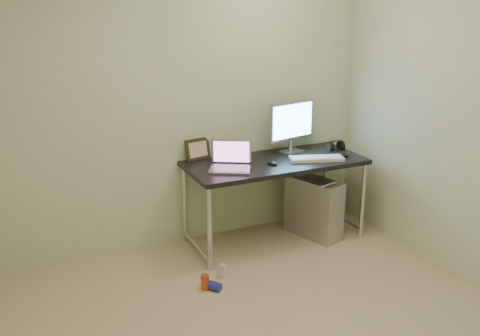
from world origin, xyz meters
name	(u,v)px	position (x,y,z in m)	size (l,w,h in m)	color
wall_back	(179,104)	(0.00, 1.75, 1.25)	(3.50, 0.02, 2.50)	beige
desk	(275,169)	(0.75, 1.41, 0.67)	(1.57, 0.69, 0.75)	black
tower_computer	(314,207)	(1.12, 1.33, 0.27)	(0.38, 0.57, 0.58)	#B2B2B7
cable_a	(289,183)	(1.07, 1.70, 0.40)	(0.01, 0.01, 0.70)	black
cable_b	(298,184)	(1.16, 1.68, 0.38)	(0.01, 0.01, 0.72)	black
can_red	(205,282)	(-0.14, 0.84, 0.06)	(0.06, 0.06, 0.12)	red
can_white	(223,271)	(0.05, 0.95, 0.06)	(0.06, 0.06, 0.11)	silver
can_blue	(213,286)	(-0.09, 0.81, 0.03)	(0.07, 0.07, 0.13)	#1F27A1
laptop	(231,162)	(0.30, 1.36, 0.80)	(0.43, 0.40, 0.23)	#A0A0A6
monitor	(292,123)	(1.01, 1.58, 1.02)	(0.50, 0.18, 0.47)	#A0A0A6
keyboard	(316,159)	(1.08, 1.27, 0.76)	(0.47, 0.15, 0.03)	silver
mouse_right	(343,154)	(1.37, 1.27, 0.77)	(0.07, 0.11, 0.04)	black
mouse_left	(272,163)	(0.67, 1.31, 0.77)	(0.07, 0.11, 0.04)	black
headphones	(335,146)	(1.43, 1.49, 0.78)	(0.16, 0.10, 0.11)	black
picture_frame	(198,149)	(0.15, 1.72, 0.84)	(0.24, 0.03, 0.19)	black
webcam	(223,149)	(0.36, 1.65, 0.84)	(0.05, 0.04, 0.12)	silver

